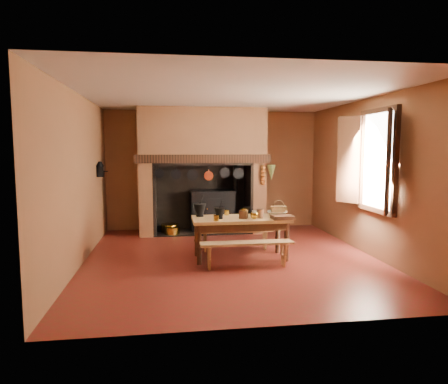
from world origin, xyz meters
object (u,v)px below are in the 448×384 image
work_table (241,224)px  mixing_bowl (277,214)px  coffee_grinder (244,214)px  iron_range (213,210)px  bench_front (247,248)px  wicker_basket (278,210)px

work_table → mixing_bowl: size_ratio=4.68×
mixing_bowl → coffee_grinder: bearing=-167.6°
iron_range → bench_front: (0.20, -3.05, -0.17)m
wicker_basket → coffee_grinder: bearing=-148.2°
bench_front → coffee_grinder: bearing=86.0°
work_table → bench_front: size_ratio=1.11×
wicker_basket → mixing_bowl: bearing=-105.1°
coffee_grinder → work_table: bearing=131.0°
work_table → coffee_grinder: coffee_grinder is taller
work_table → bench_front: (-0.00, -0.55, -0.29)m
work_table → coffee_grinder: (0.03, -0.09, 0.19)m
work_table → iron_range: bearing=94.7°
work_table → mixing_bowl: 0.68m
mixing_bowl → wicker_basket: wicker_basket is taller
iron_range → work_table: iron_range is taller
bench_front → coffee_grinder: 0.67m
coffee_grinder → mixing_bowl: 0.64m
bench_front → wicker_basket: 1.17m
work_table → coffee_grinder: bearing=-70.7°
coffee_grinder → bench_front: bearing=-72.3°
iron_range → mixing_bowl: bearing=-70.6°
wicker_basket → work_table: bearing=-155.6°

